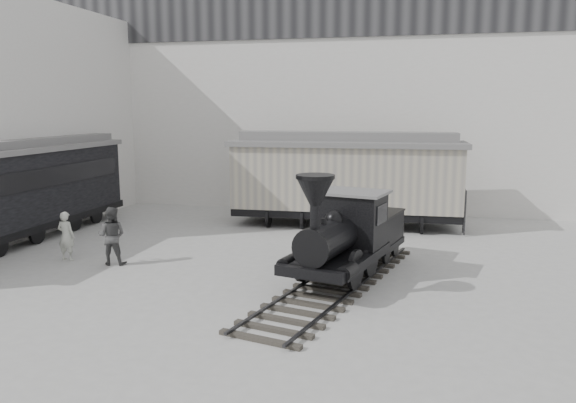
% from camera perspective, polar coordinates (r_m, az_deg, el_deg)
% --- Properties ---
extents(ground, '(90.00, 90.00, 0.00)m').
position_cam_1_polar(ground, '(13.52, -0.95, -11.58)').
color(ground, '#9E9E9B').
extents(north_wall, '(34.00, 2.51, 11.00)m').
position_cam_1_polar(north_wall, '(27.40, 6.74, 10.89)').
color(north_wall, silver).
rests_on(north_wall, ground).
extents(west_pavilion, '(7.00, 12.11, 9.00)m').
position_cam_1_polar(west_pavilion, '(28.31, -25.56, 7.84)').
color(west_pavilion, silver).
rests_on(west_pavilion, ground).
extents(locomotive, '(4.02, 9.14, 3.16)m').
position_cam_1_polar(locomotive, '(16.07, 5.82, -3.85)').
color(locomotive, black).
rests_on(locomotive, ground).
extents(boxcar, '(9.60, 3.29, 3.89)m').
position_cam_1_polar(boxcar, '(23.32, 5.92, 2.51)').
color(boxcar, black).
rests_on(boxcar, ground).
extents(passenger_coach, '(3.00, 13.01, 3.47)m').
position_cam_1_polar(passenger_coach, '(22.25, -27.23, 0.83)').
color(passenger_coach, black).
rests_on(passenger_coach, ground).
extents(visitor_a, '(0.60, 0.40, 1.60)m').
position_cam_1_polar(visitor_a, '(19.37, -21.62, -3.28)').
color(visitor_a, beige).
rests_on(visitor_a, ground).
extents(visitor_b, '(0.99, 0.83, 1.83)m').
position_cam_1_polar(visitor_b, '(18.39, -17.48, -3.33)').
color(visitor_b, '#424242').
rests_on(visitor_b, ground).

